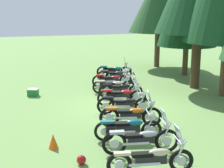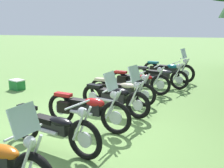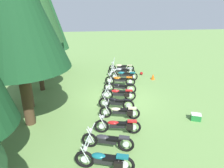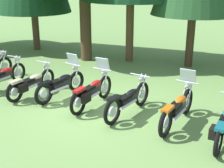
% 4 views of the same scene
% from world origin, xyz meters
% --- Properties ---
extents(ground_plane, '(80.00, 80.00, 0.00)m').
position_xyz_m(ground_plane, '(0.00, 0.00, 0.00)').
color(ground_plane, '#6B934C').
extents(motorcycle_0, '(0.97, 2.19, 1.39)m').
position_xyz_m(motorcycle_0, '(-5.94, 1.63, 0.48)').
color(motorcycle_0, black).
rests_on(motorcycle_0, ground_plane).
extents(motorcycle_1, '(1.01, 2.19, 1.01)m').
position_xyz_m(motorcycle_1, '(-4.76, 1.39, 0.44)').
color(motorcycle_1, black).
rests_on(motorcycle_1, ground_plane).
extents(motorcycle_2, '(0.81, 2.23, 1.01)m').
position_xyz_m(motorcycle_2, '(-3.67, 0.70, 0.44)').
color(motorcycle_2, black).
rests_on(motorcycle_2, ground_plane).
extents(motorcycle_3, '(0.90, 2.18, 1.00)m').
position_xyz_m(motorcycle_3, '(-2.34, 0.35, 0.43)').
color(motorcycle_3, black).
rests_on(motorcycle_3, ground_plane).
extents(motorcycle_4, '(0.99, 2.08, 1.37)m').
position_xyz_m(motorcycle_4, '(-1.28, 0.44, 0.46)').
color(motorcycle_4, black).
rests_on(motorcycle_4, ground_plane).
extents(motorcycle_5, '(0.84, 2.20, 1.39)m').
position_xyz_m(motorcycle_5, '(-0.09, 0.02, 0.49)').
color(motorcycle_5, black).
rests_on(motorcycle_5, ground_plane).
extents(motorcycle_6, '(0.97, 2.22, 1.03)m').
position_xyz_m(motorcycle_6, '(1.10, -0.25, 0.45)').
color(motorcycle_6, black).
rests_on(motorcycle_6, ground_plane).
extents(picnic_cooler, '(0.54, 0.62, 0.37)m').
position_xyz_m(picnic_cooler, '(-3.11, -3.65, 0.19)').
color(picnic_cooler, '#1E7233').
rests_on(picnic_cooler, ground_plane).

